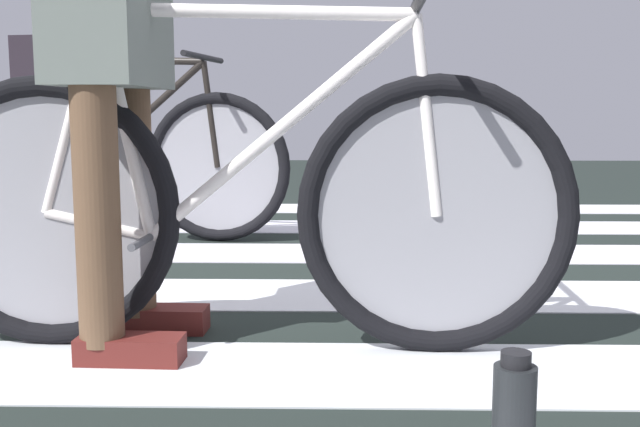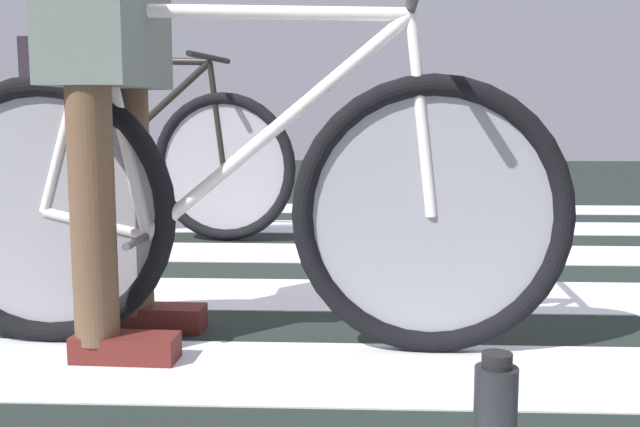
{
  "view_description": "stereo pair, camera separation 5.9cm",
  "coord_description": "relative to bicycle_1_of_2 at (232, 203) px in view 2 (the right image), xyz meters",
  "views": [
    {
      "loc": [
        0.25,
        -2.71,
        0.64
      ],
      "look_at": [
        0.2,
        -0.26,
        0.3
      ],
      "focal_mm": 41.65,
      "sensor_mm": 36.0,
      "label": 1
    },
    {
      "loc": [
        0.31,
        -2.71,
        0.64
      ],
      "look_at": [
        0.2,
        -0.26,
        0.3
      ],
      "focal_mm": 41.65,
      "sensor_mm": 36.0,
      "label": 2
    }
  ],
  "objects": [
    {
      "name": "cyclist_1_of_2",
      "position": [
        -0.31,
        0.01,
        0.24
      ],
      "size": [
        0.33,
        0.42,
        0.96
      ],
      "rotation": [
        0.0,
        0.0,
        -0.04
      ],
      "color": "brown",
      "rests_on": "ground"
    },
    {
      "name": "crosswalk_markings",
      "position": [
        0.06,
        0.58,
        -0.38
      ],
      "size": [
        5.39,
        5.02,
        0.0
      ],
      "color": "silver",
      "rests_on": "ground"
    },
    {
      "name": "ground",
      "position": [
        0.01,
        0.82,
        -0.4
      ],
      "size": [
        18.0,
        14.0,
        0.02
      ],
      "color": "black"
    },
    {
      "name": "bicycle_1_of_2",
      "position": [
        0.0,
        0.0,
        0.0
      ],
      "size": [
        1.74,
        0.52,
        0.93
      ],
      "rotation": [
        0.0,
        0.0,
        -0.04
      ],
      "color": "black",
      "rests_on": "ground"
    },
    {
      "name": "cyclist_2_of_2",
      "position": [
        -1.12,
        1.78,
        0.25
      ],
      "size": [
        0.37,
        0.44,
        0.98
      ],
      "rotation": [
        0.0,
        0.0,
        -0.17
      ],
      "color": "#A87A5B",
      "rests_on": "ground"
    },
    {
      "name": "bicycle_2_of_2",
      "position": [
        -0.82,
        1.73,
        0.0
      ],
      "size": [
        1.72,
        0.54,
        0.93
      ],
      "rotation": [
        0.0,
        0.0,
        -0.17
      ],
      "color": "black",
      "rests_on": "ground"
    }
  ]
}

